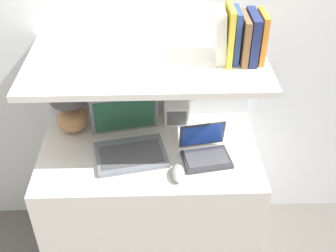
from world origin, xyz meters
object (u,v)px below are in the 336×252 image
Objects in this scene: router_box at (176,113)px; book_brown at (243,38)px; laptop_small at (205,152)px; laptop_large at (129,141)px; computer_mouse at (178,173)px; book_orange at (261,37)px; book_yellow at (228,34)px; book_navy at (252,37)px; book_blue at (236,36)px; table_lamp at (70,102)px; book_white at (220,36)px.

book_brown reaches higher than router_box.
router_box is at bearing 113.60° from laptop_small.
computer_mouse is at bearing -40.77° from laptop_large.
router_box reaches higher than computer_mouse.
book_yellow reaches higher than book_orange.
book_orange is 0.04m from book_navy.
laptop_large is 0.72m from book_navy.
book_brown reaches higher than laptop_small.
router_box is 0.55× the size of book_blue.
table_lamp is 2.67× the size of computer_mouse.
laptop_small is at bearing -150.07° from book_orange.
book_blue is (0.24, 0.25, 0.53)m from computer_mouse.
book_orange is 1.01× the size of book_navy.
table_lamp is 0.90m from book_navy.
book_yellow reaches higher than book_blue.
laptop_small is 1.00× the size of book_yellow.
router_box is (0.52, 0.04, -0.11)m from table_lamp.
book_blue is (0.23, -0.15, 0.49)m from router_box.
router_box is 0.62× the size of book_brown.
book_brown reaches higher than laptop_large.
laptop_small reaches higher than router_box.
book_yellow is at bearing -36.59° from router_box.
book_blue is at bearing 180.00° from book_brown.
laptop_large is at bearing -172.74° from book_blue.
laptop_large is 1.82× the size of book_navy.
laptop_small is at bearing -66.40° from router_box.
book_orange is at bearing 29.93° from laptop_small.
router_box is at bearing 137.95° from book_white.
book_blue reaches higher than table_lamp.
book_white is (-0.17, 0.00, 0.01)m from book_orange.
book_white is at bearing -42.05° from router_box.
computer_mouse is 0.65m from book_navy.
book_blue is at bearing -0.00° from book_yellow.
book_brown is at bearing -29.42° from router_box.
book_brown is (0.49, 0.06, 0.48)m from laptop_large.
book_yellow is at bearing -8.55° from table_lamp.
router_box is 0.56m from book_yellow.
laptop_small is 1.97× the size of router_box.
book_white is at bearing -8.99° from table_lamp.
laptop_small reaches higher than computer_mouse.
computer_mouse is at bearing -134.15° from book_blue.
table_lamp is 0.93m from book_orange.
router_box is 0.56m from book_brown.
computer_mouse is 0.67m from book_orange.
laptop_small is 0.56m from book_orange.
laptop_large is at bearing -173.67° from book_navy.
laptop_large is 1.66× the size of book_white.
book_orange reaches higher than book_navy.
table_lamp is at bearing -175.46° from router_box.
book_orange is 0.92× the size of book_white.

